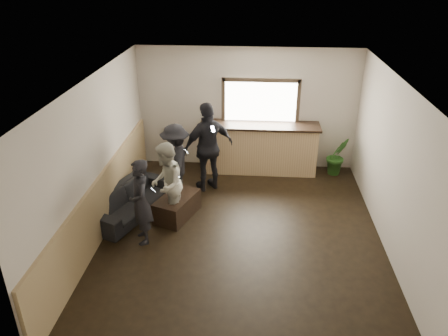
# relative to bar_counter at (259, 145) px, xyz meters

# --- Properties ---
(ground) EXTENTS (5.00, 6.00, 0.01)m
(ground) POSITION_rel_bar_counter_xyz_m (-0.30, -2.70, -0.64)
(ground) COLOR black
(room_shell) EXTENTS (5.01, 6.01, 2.80)m
(room_shell) POSITION_rel_bar_counter_xyz_m (-1.04, -2.70, 0.83)
(room_shell) COLOR silver
(room_shell) RESTS_ON ground
(bar_counter) EXTENTS (2.70, 0.68, 2.13)m
(bar_counter) POSITION_rel_bar_counter_xyz_m (0.00, 0.00, 0.00)
(bar_counter) COLOR tan
(bar_counter) RESTS_ON ground
(sofa) EXTENTS (1.44, 2.11, 0.57)m
(sofa) POSITION_rel_bar_counter_xyz_m (-2.45, -2.11, -0.35)
(sofa) COLOR black
(sofa) RESTS_ON ground
(coffee_table) EXTENTS (0.84, 1.09, 0.43)m
(coffee_table) POSITION_rel_bar_counter_xyz_m (-1.54, -2.16, -0.43)
(coffee_table) COLOR black
(coffee_table) RESTS_ON ground
(cup_a) EXTENTS (0.16, 0.16, 0.10)m
(cup_a) POSITION_rel_bar_counter_xyz_m (-1.55, -1.99, -0.16)
(cup_a) COLOR silver
(cup_a) RESTS_ON coffee_table
(cup_b) EXTENTS (0.12, 0.12, 0.09)m
(cup_b) POSITION_rel_bar_counter_xyz_m (-1.49, -2.28, -0.17)
(cup_b) COLOR silver
(cup_b) RESTS_ON coffee_table
(potted_plant) EXTENTS (0.60, 0.54, 0.89)m
(potted_plant) POSITION_rel_bar_counter_xyz_m (1.79, -0.05, -0.19)
(potted_plant) COLOR #2D6623
(potted_plant) RESTS_ON ground
(person_a) EXTENTS (0.56, 0.66, 1.55)m
(person_a) POSITION_rel_bar_counter_xyz_m (-2.00, -2.99, 0.13)
(person_a) COLOR black
(person_a) RESTS_ON ground
(person_b) EXTENTS (0.64, 0.80, 1.58)m
(person_b) POSITION_rel_bar_counter_xyz_m (-1.68, -2.35, 0.15)
(person_b) COLOR beige
(person_b) RESTS_ON ground
(person_c) EXTENTS (0.71, 1.09, 1.58)m
(person_c) POSITION_rel_bar_counter_xyz_m (-1.68, -1.37, 0.15)
(person_c) COLOR black
(person_c) RESTS_ON ground
(person_d) EXTENTS (1.20, 1.00, 1.92)m
(person_d) POSITION_rel_bar_counter_xyz_m (-1.06, -0.97, 0.32)
(person_d) COLOR black
(person_d) RESTS_ON ground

